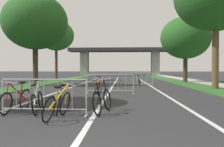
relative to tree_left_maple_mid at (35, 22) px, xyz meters
The scene contains 20 objects.
grass_verge_left 10.04m from the tree_left_maple_mid, 91.45° to the left, with size 2.27×61.52×0.05m, color #2D5B26.
grass_verge_right 16.36m from the tree_left_maple_mid, 33.74° to the left, with size 2.27×61.52×0.05m, color #2D5B26.
sidewalk_path_right 18.09m from the tree_left_maple_mid, 29.80° to the left, with size 2.02×61.52×0.08m, color #9E9B93.
lane_stripe_center 8.28m from the tree_left_maple_mid, 11.15° to the left, with size 0.14×35.59×0.01m, color silver.
lane_stripe_right_lane 10.74m from the tree_left_maple_mid, ahead, with size 0.14×35.59×0.01m, color silver.
lane_stripe_left_lane 6.29m from the tree_left_maple_mid, 20.42° to the left, with size 0.14×35.59×0.01m, color silver.
overpass_bridge 34.89m from the tree_left_maple_mid, 79.52° to the left, with size 22.15×4.18×5.95m.
tree_left_maple_mid is the anchor object (origin of this frame).
tree_left_oak_near 8.96m from the tree_left_maple_mid, 94.70° to the left, with size 4.18×4.18×7.08m.
tree_right_pine_near 14.48m from the tree_left_maple_mid, 21.86° to the left, with size 4.99×4.99×6.63m.
crowd_barrier_nearest 14.51m from the tree_left_maple_mid, 69.11° to the right, with size 2.55×0.54×1.05m.
crowd_barrier_second 10.37m from the tree_left_maple_mid, 45.66° to the right, with size 2.55×0.56×1.05m.
crowd_barrier_third 9.45m from the tree_left_maple_mid, ahead, with size 2.55×0.55×1.05m.
bicycle_yellow_0 15.18m from the tree_left_maple_mid, 67.82° to the right, with size 0.62×1.74×0.96m.
bicycle_black_1 14.80m from the tree_left_maple_mid, 62.14° to the right, with size 0.53×1.68×1.04m.
bicycle_purple_2 14.35m from the tree_left_maple_mid, 67.14° to the right, with size 0.67×1.65×0.86m.
bicycle_green_3 9.72m from the tree_left_maple_mid, ahead, with size 0.50×1.66×0.98m.
bicycle_white_4 14.11m from the tree_left_maple_mid, 69.83° to the right, with size 0.56×1.64×0.96m.
bicycle_orange_5 9.73m from the tree_left_maple_mid, 47.23° to the right, with size 0.52×1.59×0.92m.
bicycle_red_6 13.78m from the tree_left_maple_mid, 72.60° to the right, with size 0.48×1.72×0.97m.
Camera 1 is at (0.84, -3.26, 1.32)m, focal length 39.58 mm.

